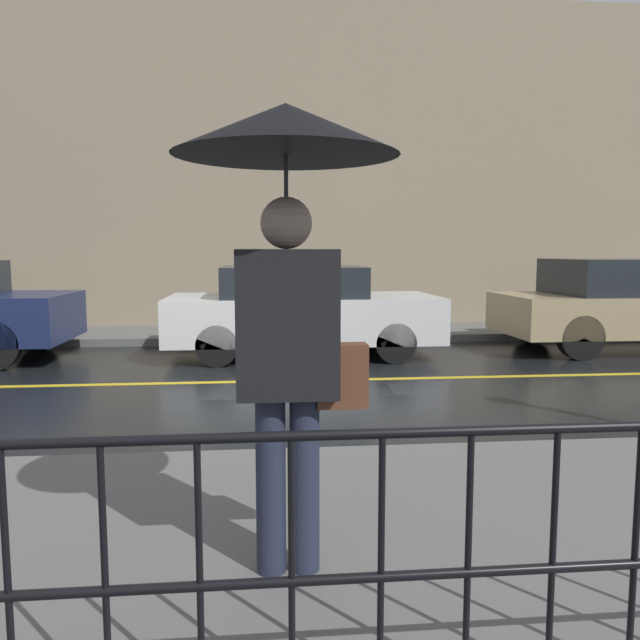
# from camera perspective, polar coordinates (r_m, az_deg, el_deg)

# --- Properties ---
(ground_plane) EXTENTS (80.00, 80.00, 0.00)m
(ground_plane) POSITION_cam_1_polar(r_m,az_deg,el_deg) (8.10, -9.18, -5.65)
(ground_plane) COLOR black
(sidewalk_near) EXTENTS (28.00, 2.98, 0.14)m
(sidewalk_near) POSITION_cam_1_polar(r_m,az_deg,el_deg) (3.65, -13.97, -19.86)
(sidewalk_near) COLOR #60605E
(sidewalk_near) RESTS_ON ground_plane
(sidewalk_far) EXTENTS (28.00, 1.96, 0.14)m
(sidewalk_far) POSITION_cam_1_polar(r_m,az_deg,el_deg) (12.18, -7.99, -1.29)
(sidewalk_far) COLOR #60605E
(sidewalk_far) RESTS_ON ground_plane
(lane_marking) EXTENTS (25.20, 0.12, 0.01)m
(lane_marking) POSITION_cam_1_polar(r_m,az_deg,el_deg) (8.10, -9.18, -5.63)
(lane_marking) COLOR gold
(lane_marking) RESTS_ON ground_plane
(building_storefront) EXTENTS (28.00, 0.30, 6.85)m
(building_storefront) POSITION_cam_1_polar(r_m,az_deg,el_deg) (13.31, -8.01, 13.85)
(building_storefront) COLOR gray
(building_storefront) RESTS_ON ground_plane
(railing_foreground) EXTENTS (12.00, 0.04, 0.94)m
(railing_foreground) POSITION_cam_1_polar(r_m,az_deg,el_deg) (2.28, -19.17, -18.61)
(railing_foreground) COLOR black
(railing_foreground) RESTS_ON sidewalk_near
(pedestrian) EXTENTS (1.03, 1.03, 2.19)m
(pedestrian) POSITION_cam_1_polar(r_m,az_deg,el_deg) (2.87, -2.99, 9.42)
(pedestrian) COLOR #23283D
(pedestrian) RESTS_ON sidewalk_near
(car_white) EXTENTS (4.25, 1.91, 1.43)m
(car_white) POSITION_cam_1_polar(r_m,az_deg,el_deg) (9.96, -1.78, 0.93)
(car_white) COLOR silver
(car_white) RESTS_ON ground_plane
(car_tan) EXTENTS (4.45, 1.90, 1.54)m
(car_tan) POSITION_cam_1_polar(r_m,az_deg,el_deg) (11.73, 26.58, 1.34)
(car_tan) COLOR tan
(car_tan) RESTS_ON ground_plane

